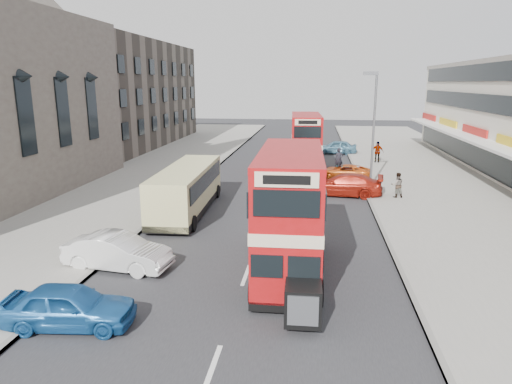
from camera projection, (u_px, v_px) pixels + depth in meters
The scene contains 19 objects.
ground at pixel (238, 298), 16.05m from camera, with size 160.00×160.00×0.00m, color #28282B.
road_surface at pixel (280, 180), 35.33m from camera, with size 12.00×90.00×0.01m, color #28282B.
pavement_right at pixel (441, 184), 33.83m from camera, with size 12.00×90.00×0.15m, color gray.
pavement_left at pixel (132, 175), 36.79m from camera, with size 12.00×90.00×0.15m, color gray.
kerb_left at pixel (203, 177), 36.06m from camera, with size 0.20×90.00×0.16m, color gray.
kerb_right at pixel (360, 181), 34.56m from camera, with size 0.20×90.00×0.16m, color gray.
brick_terrace at pixel (107, 94), 53.98m from camera, with size 14.00×28.00×12.00m, color #66594C.
street_lamp at pixel (373, 121), 31.47m from camera, with size 1.00×0.20×8.12m.
bus_main at pixel (290, 212), 17.67m from camera, with size 2.52×8.63×4.74m.
bus_second at pixel (306, 143), 37.71m from camera, with size 2.72×8.56×4.69m.
coach at pixel (187, 188), 26.44m from camera, with size 2.70×9.35×2.46m.
car_left_near at pixel (69, 306), 14.06m from camera, with size 1.62×4.02×1.37m, color #1C599C.
car_left_front at pixel (118, 252), 18.45m from camera, with size 1.53×4.39×1.45m, color silver.
car_right_a at pixel (344, 185), 30.45m from camera, with size 2.06×5.07×1.47m, color #A51F10.
car_right_b at pixel (345, 172), 35.92m from camera, with size 1.83×3.97×1.10m, color #D75815.
car_right_c at pixel (336, 147), 48.15m from camera, with size 1.72×4.27×1.45m, color teal.
pedestrian_near at pixel (397, 185), 29.35m from camera, with size 0.60×0.41×1.64m, color gray.
pedestrian_far at pixel (377, 152), 42.27m from camera, with size 1.14×0.47×1.94m, color gray.
cyclist at pixel (339, 165), 37.30m from camera, with size 0.72×1.60×2.20m.
Camera 1 is at (2.51, -14.51, 7.42)m, focal length 31.95 mm.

